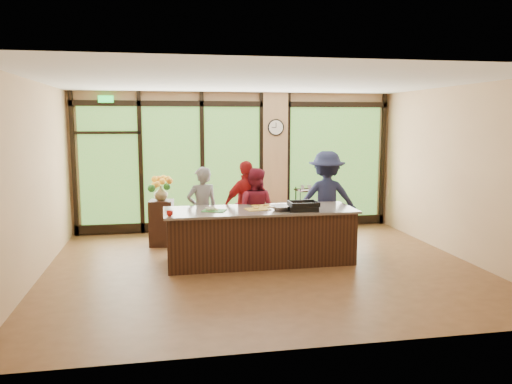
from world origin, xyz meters
name	(u,v)px	position (x,y,z in m)	size (l,w,h in m)	color
floor	(263,267)	(0.00, 0.00, 0.00)	(7.00, 7.00, 0.00)	brown
ceiling	(264,81)	(0.00, 0.00, 3.00)	(7.00, 7.00, 0.00)	silver
back_wall	(237,162)	(0.00, 3.00, 1.50)	(7.00, 7.00, 0.00)	tan
left_wall	(32,181)	(-3.50, 0.00, 1.50)	(6.00, 6.00, 0.00)	tan
right_wall	(461,173)	(3.50, 0.00, 1.50)	(6.00, 6.00, 0.00)	tan
window_wall	(244,167)	(0.16, 2.95, 1.39)	(6.90, 0.12, 3.00)	tan
island_base	(260,237)	(0.00, 0.30, 0.44)	(3.10, 1.00, 0.88)	black
countertop	(260,210)	(0.00, 0.30, 0.90)	(3.20, 1.10, 0.04)	slate
wall_clock	(276,127)	(0.85, 2.87, 2.25)	(0.36, 0.04, 0.36)	black
cook_left	(202,210)	(-0.91, 1.06, 0.79)	(0.58, 0.38, 1.58)	slate
cook_midleft	(254,210)	(0.03, 0.98, 0.78)	(0.75, 0.59, 1.55)	maroon
cook_midright	(247,206)	(-0.09, 1.06, 0.84)	(0.98, 0.41, 1.68)	#A2191A
cook_right	(326,199)	(1.45, 1.14, 0.91)	(1.18, 0.68, 1.83)	#1C213D
roasting_pan	(303,208)	(0.68, 0.02, 0.96)	(0.47, 0.37, 0.08)	black
mixing_bowl	(281,208)	(0.32, 0.10, 0.96)	(0.35, 0.35, 0.09)	silver
cutting_board_left	(214,211)	(-0.78, 0.26, 0.93)	(0.37, 0.28, 0.01)	#2F8330
cutting_board_center	(258,209)	(-0.05, 0.27, 0.93)	(0.39, 0.29, 0.01)	gold
cutting_board_right	(264,206)	(0.11, 0.55, 0.93)	(0.38, 0.28, 0.01)	gold
prep_bowl_near	(210,209)	(-0.84, 0.28, 0.95)	(0.17, 0.17, 0.05)	white
prep_bowl_mid	(289,209)	(0.46, 0.13, 0.94)	(0.12, 0.12, 0.04)	white
prep_bowl_far	(298,206)	(0.69, 0.38, 0.94)	(0.14, 0.14, 0.03)	white
red_ramekin	(170,213)	(-1.50, -0.06, 0.96)	(0.11, 0.11, 0.08)	#A71510
flower_stand	(162,223)	(-1.64, 1.80, 0.44)	(0.44, 0.44, 0.88)	black
flower_vase	(161,193)	(-1.64, 1.80, 1.02)	(0.27, 0.27, 0.28)	olive
bar_cart	(312,202)	(1.66, 2.75, 0.59)	(0.78, 0.53, 0.99)	black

